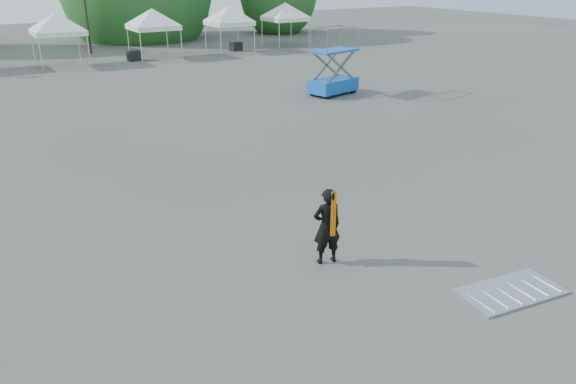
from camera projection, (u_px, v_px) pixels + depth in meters
ground at (264, 212)px, 14.75m from camera, size 120.00×120.00×0.00m
tent_e at (56, 17)px, 35.36m from camera, size 4.34×4.34×3.88m
tent_f at (152, 12)px, 38.45m from camera, size 4.33×4.33×3.88m
tent_g at (229, 9)px, 41.24m from camera, size 4.15×4.15×3.88m
tent_h at (285, 6)px, 44.63m from camera, size 4.23×4.23×3.88m
man at (327, 226)px, 11.96m from camera, size 0.70×0.53×1.72m
scissor_lift at (334, 61)px, 27.67m from camera, size 2.76×1.83×3.27m
barrier_mid at (511, 291)px, 11.11m from camera, size 2.20×1.28×0.07m
crate_mid at (134, 56)px, 38.27m from camera, size 0.91×0.73×0.69m
crate_east at (236, 46)px, 42.77m from camera, size 0.89×0.73×0.64m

